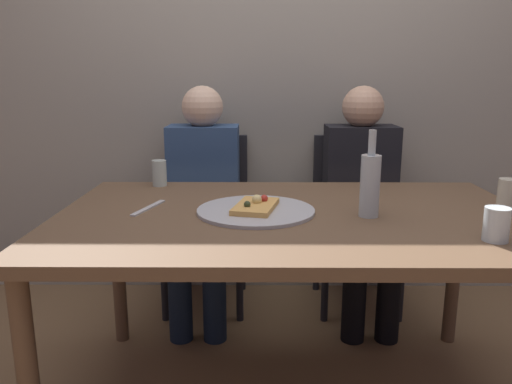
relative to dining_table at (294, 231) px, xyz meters
The scene contains 13 objects.
back_wall 1.28m from the dining_table, 90.00° to the left, with size 6.00×0.10×2.60m, color gray.
dining_table is the anchor object (origin of this frame).
pizza_tray 0.15m from the dining_table, behind, with size 0.42×0.42×0.01m, color #ADADB2.
pizza_slice_last 0.16m from the dining_table, behind, with size 0.18×0.24×0.05m.
wine_bottle 0.31m from the dining_table, ahead, with size 0.07×0.07×0.30m.
tumbler_near 0.77m from the dining_table, ahead, with size 0.07×0.07×0.12m, color beige.
tumbler_far 0.72m from the dining_table, 141.85° to the left, with size 0.06×0.06×0.11m, color #B7C6BC.
wine_glass 0.65m from the dining_table, 27.83° to the right, with size 0.07×0.07×0.10m, color silver.
table_knife 0.53m from the dining_table, behind, with size 0.22×0.02×0.01m, color #B7B7BC.
chair_left 1.01m from the dining_table, 114.18° to the left, with size 0.44×0.44×0.90m.
chair_right 1.01m from the dining_table, 66.37° to the left, with size 0.44×0.44×0.90m.
guest_in_sweater 0.86m from the dining_table, 118.30° to the left, with size 0.36×0.56×1.17m.
guest_in_beanie 0.86m from the dining_table, 62.32° to the left, with size 0.36×0.56×1.17m.
Camera 1 is at (-0.12, -1.69, 1.22)m, focal length 34.96 mm.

